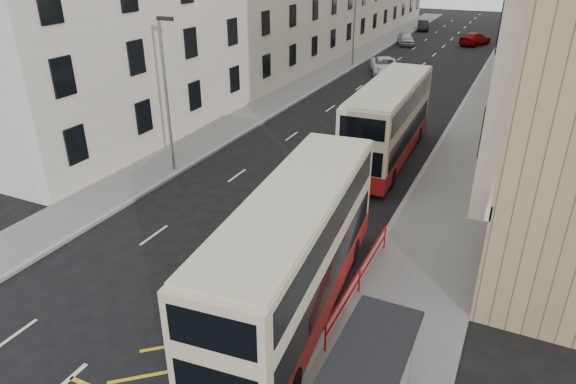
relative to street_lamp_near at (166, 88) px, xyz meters
The scene contains 16 objects.
ground 14.35m from the street_lamp_near, 62.11° to the right, with size 200.00×200.00×0.00m, color black.
pavement_right 23.47m from the street_lamp_near, 51.44° to the left, with size 4.00×120.00×0.15m, color slate.
pavement_left 18.60m from the street_lamp_near, 93.66° to the left, with size 3.00×120.00×0.15m, color slate.
kerb_right 22.30m from the street_lamp_near, 55.55° to the left, with size 0.25×120.00×0.15m, color gray.
kerb_left 18.57m from the street_lamp_near, 88.89° to the left, with size 0.25×120.00×0.15m, color gray.
road_markings 33.92m from the street_lamp_near, 79.11° to the left, with size 10.00×110.00×0.01m, color silver, non-canonical shape.
guard_railing 14.56m from the street_lamp_near, 26.38° to the right, with size 0.06×6.56×1.01m.
street_lamp_near is the anchor object (origin of this frame).
street_lamp_far 30.00m from the street_lamp_near, 90.00° to the left, with size 0.93×0.18×8.00m.
double_decker_front 13.73m from the street_lamp_near, 36.21° to the right, with size 3.63×11.42×4.48m.
double_decker_rear 12.22m from the street_lamp_near, 33.82° to the left, with size 2.92×11.30×4.48m.
pedestrian_far 17.99m from the street_lamp_near, 38.35° to the right, with size 1.12×0.47×1.92m, color black.
white_van 28.86m from the street_lamp_near, 82.31° to the left, with size 2.45×5.32×1.48m, color white.
car_silver 45.21m from the street_lamp_near, 87.72° to the left, with size 1.77×4.40×1.50m, color #A9ACB1.
car_dark 58.25m from the street_lamp_near, 88.87° to the left, with size 1.48×4.24×1.40m, color black.
car_red 49.69m from the street_lamp_near, 78.80° to the left, with size 2.12×5.21×1.51m, color #8E0006.
Camera 1 is at (10.33, -8.72, 11.20)m, focal length 32.00 mm.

